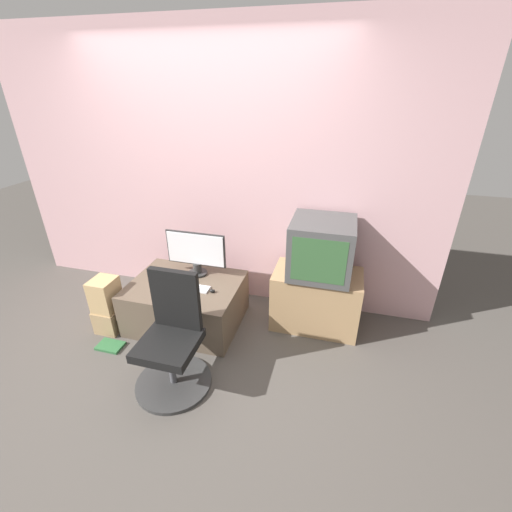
{
  "coord_description": "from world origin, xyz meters",
  "views": [
    {
      "loc": [
        1.25,
        -1.73,
        2.11
      ],
      "look_at": [
        0.53,
        0.94,
        0.68
      ],
      "focal_mm": 24.0,
      "sensor_mm": 36.0,
      "label": 1
    }
  ],
  "objects": [
    {
      "name": "keyboard",
      "position": [
        -0.01,
        0.64,
        0.44
      ],
      "size": [
        0.38,
        0.11,
        0.01
      ],
      "color": "silver",
      "rests_on": "desk"
    },
    {
      "name": "side_stand",
      "position": [
        1.1,
        0.98,
        0.28
      ],
      "size": [
        0.79,
        0.45,
        0.56
      ],
      "color": "#A37F56",
      "rests_on": "ground_plane"
    },
    {
      "name": "wall_back",
      "position": [
        0.0,
        1.32,
        1.3
      ],
      "size": [
        4.4,
        0.05,
        2.6
      ],
      "color": "#CC9EA3",
      "rests_on": "ground_plane"
    },
    {
      "name": "desk",
      "position": [
        -0.09,
        0.7,
        0.22
      ],
      "size": [
        1.01,
        0.77,
        0.43
      ],
      "color": "brown",
      "rests_on": "ground_plane"
    },
    {
      "name": "mouse",
      "position": [
        0.22,
        0.63,
        0.45
      ],
      "size": [
        0.05,
        0.03,
        0.03
      ],
      "color": "black",
      "rests_on": "desk"
    },
    {
      "name": "ground_plane",
      "position": [
        0.0,
        0.0,
        0.0
      ],
      "size": [
        12.0,
        12.0,
        0.0
      ],
      "primitive_type": "plane",
      "color": "#4C4742"
    },
    {
      "name": "cardboard_box_upper",
      "position": [
        -0.74,
        0.42,
        0.38
      ],
      "size": [
        0.2,
        0.23,
        0.31
      ],
      "color": "tan",
      "rests_on": "cardboard_box_lower"
    },
    {
      "name": "crt_tv",
      "position": [
        1.11,
        1.0,
        0.81
      ],
      "size": [
        0.54,
        0.53,
        0.5
      ],
      "color": "#474747",
      "rests_on": "side_stand"
    },
    {
      "name": "office_chair",
      "position": [
        0.14,
        0.0,
        0.35
      ],
      "size": [
        0.58,
        0.58,
        0.92
      ],
      "color": "#333333",
      "rests_on": "ground_plane"
    },
    {
      "name": "book",
      "position": [
        -0.6,
        0.18,
        0.01
      ],
      "size": [
        0.22,
        0.15,
        0.02
      ],
      "color": "#2D6638",
      "rests_on": "ground_plane"
    },
    {
      "name": "main_monitor",
      "position": [
        -0.04,
        0.9,
        0.66
      ],
      "size": [
        0.58,
        0.18,
        0.43
      ],
      "color": "#2D2D2D",
      "rests_on": "desk"
    },
    {
      "name": "cardboard_box_lower",
      "position": [
        -0.74,
        0.42,
        0.11
      ],
      "size": [
        0.22,
        0.25,
        0.23
      ],
      "color": "#A3845B",
      "rests_on": "ground_plane"
    }
  ]
}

